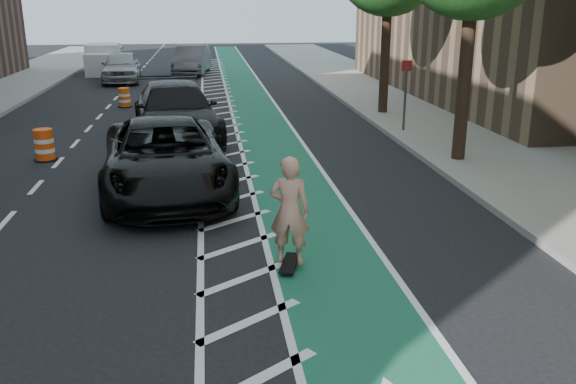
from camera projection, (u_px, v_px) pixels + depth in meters
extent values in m
plane|color=black|center=(142.00, 329.00, 8.43)|extent=(120.00, 120.00, 0.00)
cube|color=#18563B|center=(276.00, 152.00, 18.26)|extent=(2.00, 90.00, 0.01)
cube|color=silver|center=(225.00, 154.00, 18.08)|extent=(1.40, 90.00, 0.01)
cube|color=gray|center=(482.00, 144.00, 19.06)|extent=(5.00, 90.00, 0.15)
cube|color=gray|center=(406.00, 146.00, 18.75)|extent=(0.12, 90.00, 0.16)
cylinder|color=#382619|center=(465.00, 85.00, 16.33)|extent=(0.36, 0.36, 4.40)
cylinder|color=#382619|center=(382.00, 58.00, 23.90)|extent=(0.36, 0.36, 4.40)
cylinder|color=#4C4C4C|center=(405.00, 99.00, 20.38)|extent=(0.08, 0.08, 2.40)
cube|color=red|center=(407.00, 66.00, 20.05)|extent=(0.35, 0.02, 0.35)
cube|color=black|center=(290.00, 263.00, 10.32)|extent=(0.47, 0.89, 0.03)
cylinder|color=black|center=(287.00, 260.00, 10.62)|extent=(0.05, 0.07, 0.07)
cylinder|color=black|center=(297.00, 260.00, 10.59)|extent=(0.05, 0.07, 0.07)
cylinder|color=black|center=(282.00, 273.00, 10.08)|extent=(0.05, 0.07, 0.07)
cylinder|color=black|center=(292.00, 274.00, 10.06)|extent=(0.05, 0.07, 0.07)
imported|color=tan|center=(290.00, 211.00, 10.04)|extent=(0.77, 0.62, 1.85)
imported|color=black|center=(165.00, 157.00, 14.27)|extent=(3.43, 6.36, 1.70)
imported|color=black|center=(176.00, 112.00, 19.77)|extent=(3.35, 6.51, 1.81)
imported|color=#A1A2A6|center=(121.00, 67.00, 33.98)|extent=(2.28, 5.08, 1.70)
imported|color=#57575C|center=(192.00, 60.00, 37.79)|extent=(2.43, 5.38, 1.71)
cube|color=silver|center=(104.00, 58.00, 38.53)|extent=(2.10, 2.94, 1.77)
cube|color=silver|center=(101.00, 65.00, 36.61)|extent=(1.85, 1.51, 1.33)
cylinder|color=black|center=(87.00, 72.00, 36.24)|extent=(0.26, 0.63, 0.62)
cylinder|color=black|center=(114.00, 71.00, 36.53)|extent=(0.26, 0.63, 0.62)
cylinder|color=black|center=(93.00, 67.00, 39.23)|extent=(0.26, 0.63, 0.62)
cylinder|color=black|center=(118.00, 66.00, 39.51)|extent=(0.26, 0.63, 0.62)
cylinder|color=#FF490D|center=(44.00, 145.00, 17.23)|extent=(0.52, 0.52, 0.90)
cylinder|color=silver|center=(45.00, 150.00, 17.28)|extent=(0.53, 0.53, 0.12)
cylinder|color=silver|center=(44.00, 140.00, 17.19)|extent=(0.53, 0.53, 0.12)
cylinder|color=black|center=(46.00, 160.00, 17.36)|extent=(0.66, 0.66, 0.04)
cylinder|color=#EB570C|center=(124.00, 98.00, 25.97)|extent=(0.47, 0.47, 0.82)
cylinder|color=silver|center=(125.00, 101.00, 26.01)|extent=(0.48, 0.48, 0.11)
cylinder|color=silver|center=(124.00, 95.00, 25.93)|extent=(0.48, 0.48, 0.11)
cylinder|color=black|center=(125.00, 107.00, 26.08)|extent=(0.60, 0.60, 0.04)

